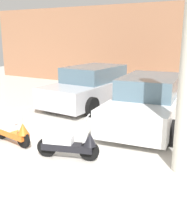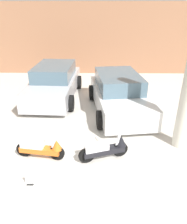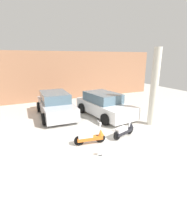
{
  "view_description": "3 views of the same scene",
  "coord_description": "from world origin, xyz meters",
  "px_view_note": "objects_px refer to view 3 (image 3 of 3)",
  "views": [
    {
      "loc": [
        4.67,
        -4.07,
        2.58
      ],
      "look_at": [
        1.05,
        2.08,
        0.61
      ],
      "focal_mm": 45.0,
      "sensor_mm": 36.0,
      "label": 1
    },
    {
      "loc": [
        1.16,
        -4.33,
        3.72
      ],
      "look_at": [
        1.07,
        2.0,
        0.66
      ],
      "focal_mm": 35.0,
      "sensor_mm": 36.0,
      "label": 2
    },
    {
      "loc": [
        -3.04,
        -5.62,
        3.52
      ],
      "look_at": [
        0.52,
        1.95,
        0.89
      ],
      "focal_mm": 28.0,
      "sensor_mm": 36.0,
      "label": 3
    }
  ],
  "objects_px": {
    "car_rear_left": "(56,105)",
    "car_rear_center": "(104,105)",
    "scooter_front_right": "(125,130)",
    "scooter_front_left": "(91,137)",
    "support_column_side": "(154,88)",
    "placard_near_left_scooter": "(100,152)"
  },
  "relations": [
    {
      "from": "car_rear_center",
      "to": "placard_near_left_scooter",
      "type": "bearing_deg",
      "value": -37.65
    },
    {
      "from": "scooter_front_right",
      "to": "support_column_side",
      "type": "xyz_separation_m",
      "value": [
        2.19,
        0.68,
        1.66
      ]
    },
    {
      "from": "car_rear_left",
      "to": "scooter_front_left",
      "type": "bearing_deg",
      "value": 8.05
    },
    {
      "from": "scooter_front_right",
      "to": "car_rear_center",
      "type": "distance_m",
      "value": 3.18
    },
    {
      "from": "placard_near_left_scooter",
      "to": "support_column_side",
      "type": "relative_size",
      "value": 0.06
    },
    {
      "from": "scooter_front_right",
      "to": "car_rear_center",
      "type": "xyz_separation_m",
      "value": [
        0.6,
        3.11,
        0.34
      ]
    },
    {
      "from": "car_rear_left",
      "to": "support_column_side",
      "type": "bearing_deg",
      "value": 51.68
    },
    {
      "from": "scooter_front_left",
      "to": "car_rear_left",
      "type": "height_order",
      "value": "car_rear_left"
    },
    {
      "from": "car_rear_left",
      "to": "car_rear_center",
      "type": "xyz_separation_m",
      "value": [
        2.72,
        -1.32,
        -0.01
      ]
    },
    {
      "from": "scooter_front_right",
      "to": "car_rear_left",
      "type": "bearing_deg",
      "value": 97.88
    },
    {
      "from": "scooter_front_left",
      "to": "car_rear_center",
      "type": "xyz_separation_m",
      "value": [
        2.31,
        3.11,
        0.35
      ]
    },
    {
      "from": "scooter_front_left",
      "to": "support_column_side",
      "type": "distance_m",
      "value": 4.29
    },
    {
      "from": "scooter_front_left",
      "to": "car_rear_center",
      "type": "height_order",
      "value": "car_rear_center"
    },
    {
      "from": "car_rear_center",
      "to": "placard_near_left_scooter",
      "type": "height_order",
      "value": "car_rear_center"
    },
    {
      "from": "scooter_front_right",
      "to": "car_rear_center",
      "type": "height_order",
      "value": "car_rear_center"
    },
    {
      "from": "car_rear_center",
      "to": "support_column_side",
      "type": "bearing_deg",
      "value": 25.89
    },
    {
      "from": "scooter_front_right",
      "to": "car_rear_left",
      "type": "height_order",
      "value": "car_rear_left"
    },
    {
      "from": "scooter_front_right",
      "to": "support_column_side",
      "type": "relative_size",
      "value": 0.33
    },
    {
      "from": "scooter_front_left",
      "to": "support_column_side",
      "type": "xyz_separation_m",
      "value": [
        3.9,
        0.68,
        1.67
      ]
    },
    {
      "from": "scooter_front_left",
      "to": "car_rear_left",
      "type": "relative_size",
      "value": 0.31
    },
    {
      "from": "scooter_front_right",
      "to": "placard_near_left_scooter",
      "type": "distance_m",
      "value": 2.05
    },
    {
      "from": "car_rear_center",
      "to": "scooter_front_right",
      "type": "bearing_deg",
      "value": -18.26
    }
  ]
}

